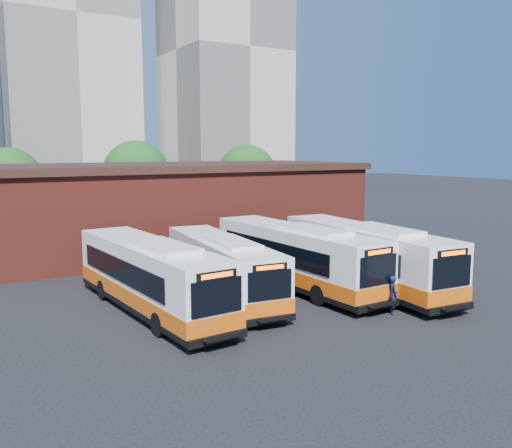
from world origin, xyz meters
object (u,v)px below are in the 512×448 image
bus_mideast (296,259)px  bus_west (151,279)px  bus_midwest (222,270)px  transit_worker (393,295)px  bus_east (365,259)px

bus_mideast → bus_west: bearing=179.7°
bus_midwest → transit_worker: size_ratio=6.59×
bus_mideast → bus_midwest: bearing=174.6°
bus_east → transit_worker: (-2.19, -4.29, -0.70)m
bus_west → bus_midwest: bearing=3.2°
bus_west → bus_east: bus_east is taller
bus_midwest → bus_mideast: 4.37m
bus_west → bus_mideast: 8.30m
bus_east → bus_west: bearing=176.4°
bus_west → bus_midwest: (3.94, 0.47, -0.12)m
transit_worker → bus_west: bearing=80.6°
bus_mideast → transit_worker: (0.98, -6.24, -0.69)m
bus_mideast → bus_east: bus_east is taller
bus_east → transit_worker: 4.87m
bus_midwest → bus_east: bearing=-9.8°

